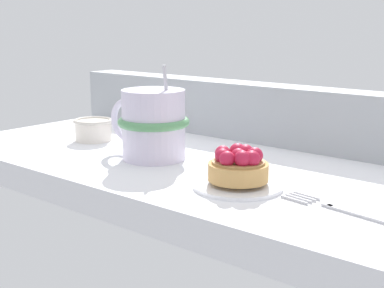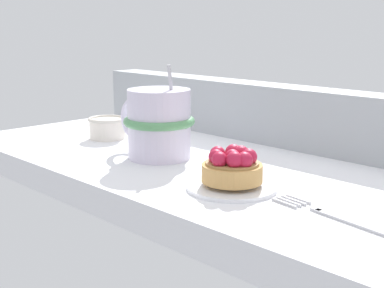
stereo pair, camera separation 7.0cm
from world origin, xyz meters
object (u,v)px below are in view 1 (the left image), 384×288
object	(u,v)px
dessert_plate	(238,184)
raspberry_tart	(238,165)
dessert_fork	(354,212)
coffee_mug	(153,124)
sugar_bowl	(93,129)

from	to	relation	value
dessert_plate	raspberry_tart	bearing A→B (deg)	69.58
raspberry_tart	dessert_fork	xyz separation A→B (cm)	(14.30, -0.07, -2.43)
dessert_fork	raspberry_tart	bearing A→B (deg)	179.71
coffee_mug	dessert_fork	world-z (taller)	coffee_mug
dessert_fork	sugar_bowl	bearing A→B (deg)	172.29
dessert_plate	sugar_bowl	bearing A→B (deg)	169.14
dessert_plate	dessert_fork	xyz separation A→B (cm)	(14.30, -0.05, -0.14)
raspberry_tart	dessert_fork	distance (cm)	14.50
dessert_plate	raspberry_tart	distance (cm)	2.28
dessert_plate	dessert_fork	size ratio (longest dim) A/B	0.61
dessert_plate	coffee_mug	bearing A→B (deg)	167.45
coffee_mug	raspberry_tart	bearing A→B (deg)	-12.49
dessert_plate	coffee_mug	world-z (taller)	coffee_mug
coffee_mug	sugar_bowl	distance (cm)	16.36
coffee_mug	sugar_bowl	size ratio (longest dim) A/B	2.14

